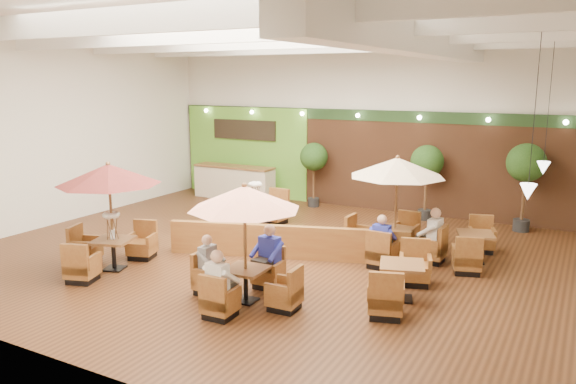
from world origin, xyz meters
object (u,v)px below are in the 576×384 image
Objects in this scene: table_3 at (256,215)px; diner_1 at (268,251)px; topiary_2 at (526,166)px; table_2 at (396,188)px; table_4 at (401,282)px; topiary_0 at (314,159)px; diner_3 at (382,235)px; service_counter at (234,182)px; topiary_1 at (427,164)px; booth_divider at (287,242)px; diner_2 at (209,258)px; diner_4 at (433,230)px; diner_0 at (219,277)px; table_1 at (245,221)px; table_5 at (475,248)px; table_0 at (108,193)px.

table_3 is 3.20× the size of diner_1.
topiary_2 is (6.48, 3.67, 1.34)m from table_3.
table_2 is 0.94× the size of table_4.
diner_3 is (4.09, -4.85, -0.84)m from topiary_0.
service_counter is 8.53m from diner_3.
topiary_2 reaches higher than topiary_1.
topiary_1 reaches higher than booth_divider.
diner_2 is at bearing -78.46° from topiary_0.
diner_2 is (1.62, -4.33, 0.24)m from table_3.
table_2 reaches higher than diner_1.
booth_divider is at bearing -146.91° from table_2.
diner_2 is (-0.84, -0.84, -0.04)m from diner_1.
table_2 is 2.86× the size of diner_1.
topiary_0 reaches higher than diner_3.
diner_4 reaches higher than diner_2.
booth_divider is 3.40m from diner_4.
diner_3 is at bearing -13.01° from table_3.
topiary_0 is 0.94× the size of topiary_1.
table_2 is 3.69m from diner_1.
booth_divider is 2.32× the size of topiary_2.
table_3 is 1.28× the size of topiary_0.
diner_4 is at bearing -0.14° from table_3.
table_4 is 1.06× the size of topiary_2.
table_3 is 3.71× the size of diner_2.
service_counter is 3.70× the size of diner_0.
table_1 reaches higher than diner_0.
topiary_0 is 3.76m from topiary_1.
topiary_1 is (1.28, 7.99, 0.10)m from table_1.
table_5 is (3.98, 1.85, -0.06)m from booth_divider.
topiary_1 is at bearing 52.31° from booth_divider.
topiary_0 reaches higher than diner_1.
diner_2 is at bearing 52.08° from diner_1.
diner_0 reaches higher than diner_3.
table_0 is 4.53m from table_3.
table_2 is 3.03× the size of diner_0.
table_3 is 4.63m from diner_2.
diner_3 is (2.46, 3.14, 0.01)m from diner_2.
table_3 is at bearing -48.58° from service_counter.
diner_1 is (-4.01, -7.15, -1.06)m from topiary_2.
table_5 reaches higher than booth_divider.
diner_1 is 1.10× the size of diner_3.
diner_3 is at bearing -85.99° from topiary_1.
service_counter is at bearing -178.80° from topiary_2.
diner_4 is (1.24, -3.96, -0.92)m from topiary_1.
table_3 is 3.24× the size of diner_4.
booth_divider is 7.09× the size of diner_0.
diner_1 is at bearing 176.92° from table_4.
topiary_1 is (-1.30, 6.48, 1.34)m from table_4.
booth_divider is at bearing -65.25° from diner_1.
table_0 is 2.99m from diner_2.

